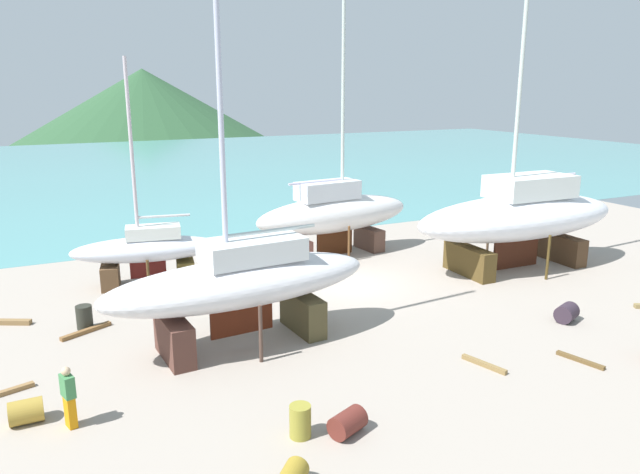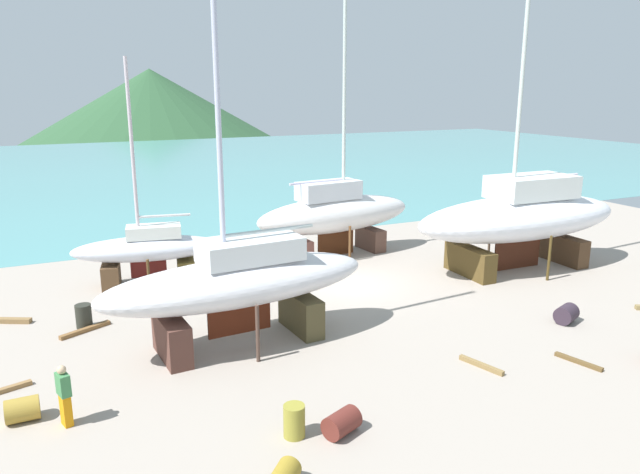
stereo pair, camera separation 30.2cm
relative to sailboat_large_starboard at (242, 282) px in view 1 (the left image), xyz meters
The scene contains 18 objects.
ground_plane 6.37m from the sailboat_large_starboard, ahead, with size 51.59×51.59×0.00m, color gray.
sea_water 46.02m from the sailboat_large_starboard, 82.48° to the left, with size 137.76×65.66×0.01m, color teal.
headland_hill 158.00m from the sailboat_large_starboard, 80.94° to the left, with size 91.75×91.75×26.04m, color #2A4F2F.
sailboat_large_starboard is the anchor object (origin of this frame).
sailboat_mid_port 10.99m from the sailboat_large_starboard, 47.07° to the left, with size 8.69×3.12×12.85m.
sailboat_small_center 7.66m from the sailboat_large_starboard, 102.10° to the left, with size 6.32×2.83×9.28m.
sailboat_far_slipway 14.34m from the sailboat_large_starboard, 10.18° to the left, with size 10.75×4.01×18.41m.
worker 6.22m from the sailboat_large_starboard, 152.70° to the right, with size 0.35×0.49×1.60m.
barrel_tipped_left 6.96m from the sailboat_large_starboard, 161.72° to the right, with size 0.61×0.61×0.79m, color olive.
barrel_ochre 6.03m from the sailboat_large_starboard, 141.27° to the left, with size 0.54×0.54×0.83m, color #272821.
barrel_rust_near 6.34m from the sailboat_large_starboard, 84.87° to the right, with size 0.59×0.59×0.88m, color #5D251E.
barrel_tipped_right 11.56m from the sailboat_large_starboard, 16.53° to the right, with size 0.65×0.65×0.78m, color #302530.
barrel_tar_black 5.92m from the sailboat_large_starboard, 95.29° to the right, with size 0.52×0.52×0.81m, color olive.
timber_long_fore 7.84m from the sailboat_large_starboard, 38.52° to the right, with size 1.50×0.14×0.14m, color olive.
timber_long_aft 10.69m from the sailboat_large_starboard, 33.38° to the right, with size 1.48×0.15×0.11m, color brown.
timber_plank_near 5.90m from the sailboat_large_starboard, 144.84° to the left, with size 1.82×0.18×0.14m, color brown.
timber_short_cross 7.21m from the sailboat_large_starboard, behind, with size 1.49×0.17×0.13m, color olive.
timber_plank_far 9.03m from the sailboat_large_starboard, 143.17° to the left, with size 1.88×0.24×0.17m, color brown.
Camera 1 is at (-11.68, -21.03, 8.12)m, focal length 33.46 mm.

